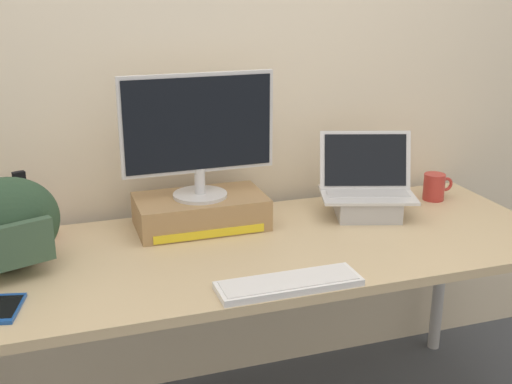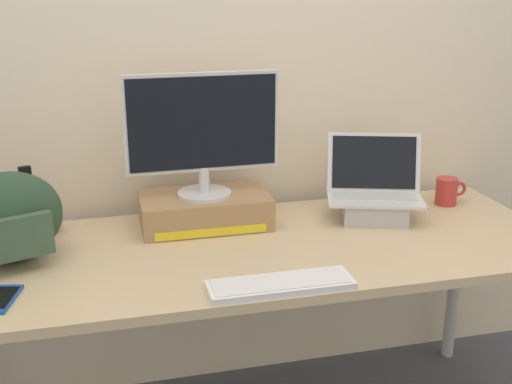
{
  "view_description": "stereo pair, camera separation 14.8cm",
  "coord_description": "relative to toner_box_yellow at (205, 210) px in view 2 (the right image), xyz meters",
  "views": [
    {
      "loc": [
        -0.6,
        -1.82,
        1.56
      ],
      "look_at": [
        0.0,
        0.0,
        0.93
      ],
      "focal_mm": 45.15,
      "sensor_mm": 36.0,
      "label": 1
    },
    {
      "loc": [
        -0.46,
        -1.86,
        1.56
      ],
      "look_at": [
        0.0,
        0.0,
        0.93
      ],
      "focal_mm": 45.15,
      "sensor_mm": 36.0,
      "label": 2
    }
  ],
  "objects": [
    {
      "name": "plush_toy",
      "position": [
        -0.52,
        0.06,
        -0.01
      ],
      "size": [
        0.1,
        0.1,
        0.1
      ],
      "color": "#CC7099",
      "rests_on": "desk"
    },
    {
      "name": "desktop_monitor",
      "position": [
        0.0,
        -0.0,
        0.28
      ],
      "size": [
        0.52,
        0.18,
        0.42
      ],
      "rotation": [
        0.0,
        0.0,
        0.02
      ],
      "color": "silver",
      "rests_on": "toner_box_yellow"
    },
    {
      "name": "messenger_backpack",
      "position": [
        -0.62,
        -0.16,
        0.09
      ],
      "size": [
        0.37,
        0.29,
        0.28
      ],
      "rotation": [
        0.0,
        0.0,
        0.35
      ],
      "color": "#28422D",
      "rests_on": "desk"
    },
    {
      "name": "cell_phone",
      "position": [
        -0.63,
        -0.42,
        -0.05
      ],
      "size": [
        0.11,
        0.17,
        0.01
      ],
      "rotation": [
        0.0,
        0.0,
        -0.23
      ],
      "color": "#19479E",
      "rests_on": "desk"
    },
    {
      "name": "desk",
      "position": [
        0.13,
        -0.22,
        -0.12
      ],
      "size": [
        2.0,
        0.76,
        0.75
      ],
      "color": "tan",
      "rests_on": "ground"
    },
    {
      "name": "open_laptop",
      "position": [
        0.6,
        -0.08,
        0.01
      ],
      "size": [
        0.38,
        0.31,
        0.29
      ],
      "rotation": [
        0.0,
        0.0,
        -0.31
      ],
      "color": "#ADADB2",
      "rests_on": "desk"
    },
    {
      "name": "back_wall",
      "position": [
        0.13,
        0.26,
        0.5
      ],
      "size": [
        7.0,
        0.1,
        2.6
      ],
      "primitive_type": "cube",
      "color": "beige",
      "rests_on": "ground"
    },
    {
      "name": "toner_box_yellow",
      "position": [
        0.0,
        0.0,
        0.0
      ],
      "size": [
        0.44,
        0.25,
        0.11
      ],
      "color": "#9E7A51",
      "rests_on": "desk"
    },
    {
      "name": "external_keyboard",
      "position": [
        0.12,
        -0.53,
        -0.04
      ],
      "size": [
        0.41,
        0.12,
        0.02
      ],
      "rotation": [
        0.0,
        0.0,
        0.0
      ],
      "color": "white",
      "rests_on": "desk"
    },
    {
      "name": "coffee_mug",
      "position": [
        0.93,
        -0.01,
        -0.0
      ],
      "size": [
        0.12,
        0.08,
        0.1
      ],
      "color": "#B2332D",
      "rests_on": "desk"
    }
  ]
}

